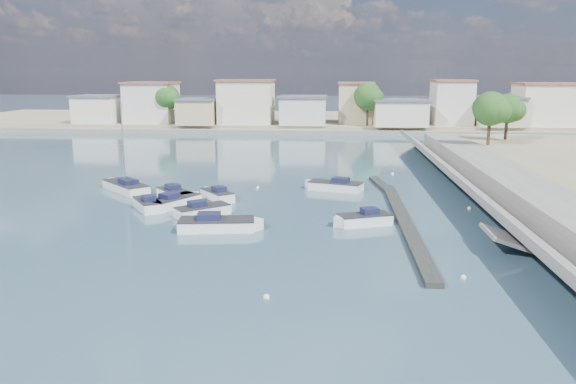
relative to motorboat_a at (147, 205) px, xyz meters
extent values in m
plane|color=#2C4959|center=(13.79, 26.96, -0.38)|extent=(400.00, 400.00, 0.00)
cube|color=slate|center=(32.29, -0.04, 0.52)|extent=(5.00, 90.00, 1.80)
cube|color=slate|center=(27.94, -0.04, 0.52)|extent=(4.17, 90.00, 2.86)
cube|color=slate|center=(27.79, -9.04, 0.02)|extent=(5.31, 3.50, 1.94)
cube|color=black|center=(20.79, -3.04, -0.20)|extent=(1.00, 26.00, 0.35)
cube|color=black|center=(20.29, 10.96, -0.23)|extent=(2.00, 8.05, 0.30)
cube|color=gray|center=(13.79, 78.96, 0.32)|extent=(160.00, 40.00, 1.40)
cube|color=slate|center=(13.79, 57.96, 0.02)|extent=(160.00, 2.50, 0.80)
cube|color=beige|center=(-30.21, 62.96, 3.52)|extent=(8.00, 8.00, 5.00)
cube|color=#595960|center=(-30.21, 62.96, 6.20)|extent=(8.48, 8.48, 0.35)
cube|color=silver|center=(-20.21, 64.96, 4.77)|extent=(9.00, 9.00, 7.50)
cube|color=#99513D|center=(-20.21, 64.96, 8.70)|extent=(9.54, 9.54, 0.35)
cube|color=#C8B389|center=(-10.21, 61.96, 3.27)|extent=(7.00, 8.00, 4.50)
cube|color=#595960|center=(-10.21, 61.96, 5.70)|extent=(7.42, 8.48, 0.35)
cube|color=beige|center=(-1.21, 63.96, 5.02)|extent=(10.00, 9.00, 8.00)
cube|color=#99513D|center=(-1.21, 63.96, 9.20)|extent=(10.60, 9.54, 0.35)
cube|color=silver|center=(9.79, 62.96, 3.52)|extent=(8.50, 8.50, 5.00)
cube|color=#595960|center=(9.79, 62.96, 6.20)|extent=(9.01, 9.01, 0.35)
cube|color=#C8B389|center=(19.79, 65.96, 4.77)|extent=(6.50, 7.50, 7.50)
cube|color=#99513D|center=(19.79, 65.96, 8.70)|extent=(6.89, 7.95, 0.35)
cube|color=beige|center=(27.79, 61.96, 3.27)|extent=(9.50, 9.00, 4.50)
cube|color=#595960|center=(27.79, 61.96, 5.70)|extent=(10.07, 9.54, 0.35)
cube|color=silver|center=(37.79, 64.96, 5.02)|extent=(7.00, 8.00, 8.00)
cube|color=#99513D|center=(37.79, 64.96, 9.20)|extent=(7.42, 8.48, 0.35)
cube|color=#C8B389|center=(45.79, 62.96, 3.52)|extent=(8.00, 9.00, 5.00)
cube|color=#595960|center=(45.79, 62.96, 6.20)|extent=(8.48, 9.54, 0.35)
cube|color=beige|center=(54.79, 63.96, 4.77)|extent=(10.50, 8.50, 7.50)
cube|color=#99513D|center=(54.79, 63.96, 8.70)|extent=(11.13, 9.01, 0.35)
cylinder|color=#38281E|center=(-16.21, 61.96, 2.71)|extent=(0.44, 0.44, 3.38)
sphere|color=#20531B|center=(-16.21, 61.96, 6.05)|extent=(4.80, 4.80, 4.80)
sphere|color=#20531B|center=(-15.31, 61.36, 5.82)|extent=(3.60, 3.60, 3.60)
sphere|color=#20531B|center=(-16.96, 62.41, 6.20)|extent=(3.30, 3.30, 3.30)
cylinder|color=#38281E|center=(1.79, 64.96, 2.48)|extent=(0.44, 0.44, 2.93)
sphere|color=#20531B|center=(1.79, 64.96, 5.38)|extent=(4.16, 4.16, 4.16)
sphere|color=#20531B|center=(2.57, 64.44, 5.18)|extent=(3.12, 3.12, 3.12)
sphere|color=#20531B|center=(1.14, 65.35, 5.51)|extent=(2.86, 2.86, 2.86)
cylinder|color=#38281E|center=(21.79, 60.96, 2.82)|extent=(0.44, 0.44, 3.60)
sphere|color=#20531B|center=(21.79, 60.96, 6.38)|extent=(5.12, 5.12, 5.12)
sphere|color=#20531B|center=(22.75, 60.32, 6.14)|extent=(3.84, 3.84, 3.84)
sphere|color=#20531B|center=(20.99, 61.44, 6.54)|extent=(3.52, 3.52, 3.52)
cylinder|color=#38281E|center=(37.79, 63.96, 2.60)|extent=(0.44, 0.44, 3.15)
sphere|color=#20531B|center=(37.79, 63.96, 5.71)|extent=(4.48, 4.48, 4.48)
sphere|color=#20531B|center=(38.63, 63.40, 5.50)|extent=(3.36, 3.36, 3.36)
sphere|color=#20531B|center=(37.09, 64.38, 5.85)|extent=(3.08, 3.08, 3.08)
cylinder|color=#38281E|center=(53.79, 62.96, 2.37)|extent=(0.44, 0.44, 2.70)
sphere|color=#20531B|center=(53.79, 62.96, 5.04)|extent=(3.84, 3.84, 3.84)
sphere|color=#20531B|center=(54.51, 62.48, 4.86)|extent=(2.88, 2.88, 2.88)
sphere|color=#20531B|center=(53.19, 63.32, 5.16)|extent=(2.64, 2.64, 2.64)
cylinder|color=#38281E|center=(35.79, 30.96, 3.00)|extent=(0.44, 0.44, 3.15)
sphere|color=#20531B|center=(35.79, 30.96, 6.11)|extent=(4.48, 4.48, 4.48)
sphere|color=#20531B|center=(36.63, 30.40, 5.90)|extent=(3.36, 3.36, 3.36)
sphere|color=#20531B|center=(35.09, 31.38, 6.25)|extent=(3.08, 3.08, 3.08)
cylinder|color=#38281E|center=(39.79, 36.96, 2.88)|extent=(0.44, 0.44, 2.93)
sphere|color=#20531B|center=(39.79, 36.96, 5.78)|extent=(4.16, 4.16, 4.16)
sphere|color=#20531B|center=(40.57, 36.44, 5.58)|extent=(3.12, 3.12, 3.12)
sphere|color=#20531B|center=(39.14, 37.35, 5.91)|extent=(2.86, 2.86, 2.86)
cube|color=white|center=(0.12, -0.18, -0.08)|extent=(3.42, 4.12, 1.00)
cube|color=white|center=(-0.80, 1.23, -0.08)|extent=(1.29, 1.29, 1.00)
cube|color=#262628|center=(0.12, -0.18, 0.42)|extent=(3.45, 4.14, 0.08)
cube|color=#1A1E3F|center=(0.33, -0.51, 0.66)|extent=(1.44, 1.50, 0.48)
cube|color=white|center=(5.12, -1.91, -0.08)|extent=(4.38, 4.02, 1.00)
cube|color=white|center=(6.53, -0.76, -0.08)|extent=(1.33, 1.33, 1.00)
cube|color=#262628|center=(5.12, -1.91, 0.42)|extent=(4.40, 4.05, 0.08)
cube|color=#1A1E3F|center=(4.79, -2.17, 0.66)|extent=(1.66, 1.63, 0.48)
cube|color=white|center=(15.70, 8.78, -0.08)|extent=(5.45, 3.45, 1.00)
cube|color=white|center=(13.62, 9.47, -0.08)|extent=(1.84, 1.84, 1.00)
cube|color=#262628|center=(15.70, 8.78, 0.42)|extent=(5.46, 3.48, 0.08)
cube|color=#1A1E3F|center=(16.19, 8.61, 0.66)|extent=(1.83, 1.62, 0.48)
cube|color=white|center=(17.79, -3.61, -0.08)|extent=(4.24, 2.90, 1.00)
cube|color=white|center=(16.23, -4.21, -0.08)|extent=(1.50, 1.50, 1.00)
cube|color=#262628|center=(17.79, -3.61, 0.42)|extent=(4.25, 2.93, 0.08)
cube|color=#1A1E3F|center=(18.16, -3.47, 0.66)|extent=(1.46, 1.35, 0.48)
cube|color=white|center=(2.02, 0.97, -0.08)|extent=(4.06, 5.10, 1.00)
cube|color=white|center=(3.06, 2.75, -0.08)|extent=(1.64, 1.64, 1.00)
cube|color=#262628|center=(2.02, 0.97, 0.42)|extent=(4.10, 5.12, 0.08)
cube|color=#1A1E3F|center=(1.77, 0.56, 0.66)|extent=(1.74, 1.84, 0.48)
cube|color=white|center=(5.16, 3.85, -0.08)|extent=(3.59, 4.00, 1.00)
cube|color=white|center=(4.14, 5.16, -0.08)|extent=(1.22, 1.22, 1.00)
cube|color=#262628|center=(5.16, 3.85, 0.42)|extent=(3.62, 4.02, 0.08)
cube|color=#1A1E3F|center=(5.39, 3.55, 0.66)|extent=(1.47, 1.50, 0.48)
cube|color=white|center=(1.33, 3.82, -0.08)|extent=(4.13, 4.45, 1.00)
cube|color=white|center=(2.57, 2.36, -0.08)|extent=(1.27, 1.27, 1.00)
cube|color=#262628|center=(1.33, 3.82, 0.42)|extent=(4.15, 4.47, 0.08)
cube|color=#1A1E3F|center=(1.05, 4.15, 0.66)|extent=(1.64, 1.68, 0.48)
cube|color=white|center=(7.08, -5.82, -0.08)|extent=(5.62, 2.77, 1.00)
cube|color=white|center=(9.38, -5.53, -0.08)|extent=(2.10, 2.10, 1.00)
cube|color=#262628|center=(7.08, -5.82, 0.42)|extent=(5.63, 2.82, 0.08)
cube|color=#1A1E3F|center=(6.55, -5.89, 0.66)|extent=(1.77, 1.50, 0.48)
cube|color=white|center=(-4.32, 6.82, -0.08)|extent=(5.84, 5.84, 1.00)
cube|color=white|center=(-6.25, 8.74, -0.08)|extent=(1.46, 1.46, 1.00)
cube|color=#262628|center=(-4.32, 6.82, 0.42)|extent=(5.87, 5.86, 0.08)
cube|color=#1A1E3F|center=(-3.88, 6.38, 0.66)|extent=(2.22, 2.22, 0.48)
cylinder|color=silver|center=(-4.32, 6.82, 4.42)|extent=(0.12, 0.12, 8.00)
cylinder|color=silver|center=(-3.47, 5.97, 1.12)|extent=(1.76, 1.75, 0.08)
sphere|color=white|center=(22.65, -14.34, -0.33)|extent=(0.34, 0.34, 0.34)
sphere|color=white|center=(21.08, -1.40, -0.33)|extent=(0.34, 0.34, 0.34)
sphere|color=white|center=(12.09, -17.94, -0.33)|extent=(0.34, 0.34, 0.34)
sphere|color=white|center=(26.79, 2.08, -0.33)|extent=(0.34, 0.34, 0.34)
sphere|color=white|center=(8.10, 9.10, -0.33)|extent=(0.34, 0.34, 0.34)
sphere|color=white|center=(22.09, 17.88, -0.33)|extent=(0.34, 0.34, 0.34)
camera|label=1|loc=(15.23, -44.34, 10.83)|focal=35.00mm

